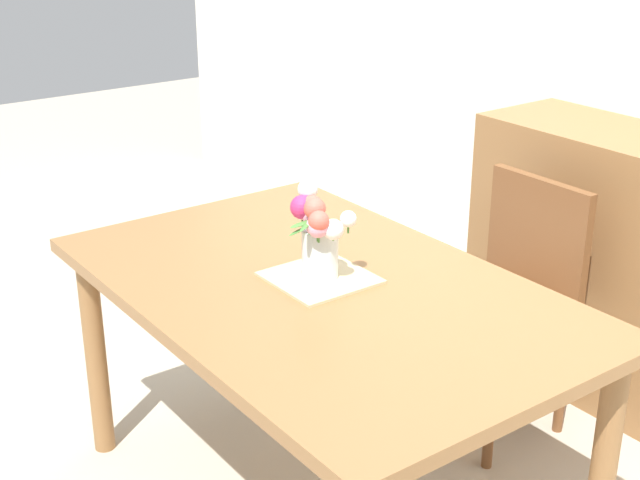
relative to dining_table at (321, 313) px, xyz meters
name	(u,v)px	position (x,y,z in m)	size (l,w,h in m)	color
dining_table	(321,313)	(0.00, 0.00, 0.00)	(1.57, 0.99, 0.77)	olive
chair_far	(512,289)	(-0.02, 0.84, -0.16)	(0.42, 0.42, 0.90)	brown
placemat	(320,278)	(-0.03, 0.02, 0.10)	(0.27, 0.27, 0.01)	#CCB789
flower_vase	(317,231)	(-0.03, 0.01, 0.24)	(0.22, 0.19, 0.26)	silver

